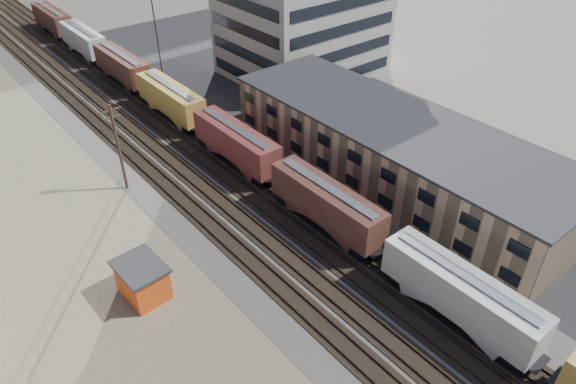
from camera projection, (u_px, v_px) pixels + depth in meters
ballast_bed at (162, 136)px, 65.63m from camera, size 18.00×200.00×0.06m
dirt_yard at (24, 241)px, 48.96m from camera, size 24.00×180.00×0.03m
asphalt_lot at (366, 127)px, 67.62m from camera, size 26.00×120.00×0.04m
rail_tracks at (158, 137)px, 65.30m from camera, size 11.40×200.00×0.24m
freight_train at (201, 119)px, 63.62m from camera, size 3.00×119.74×4.46m
warehouse at (392, 151)px, 55.58m from camera, size 12.40×40.40×7.25m
office_tower at (303, 13)px, 77.93m from camera, size 22.60×18.60×18.45m
utility_pole_north at (118, 146)px, 53.14m from camera, size 2.20×0.32×10.00m
radio_mast at (157, 36)px, 69.79m from camera, size 1.20×0.16×18.00m
maintenance_shed at (142, 280)px, 42.43m from camera, size 3.64×4.61×3.27m
parked_car_red at (576, 227)px, 49.41m from camera, size 2.50×4.89×1.59m
parked_car_blue at (362, 113)px, 69.70m from camera, size 5.28×4.39×1.34m
parked_car_far at (389, 95)px, 74.02m from camera, size 2.30×4.57×1.49m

